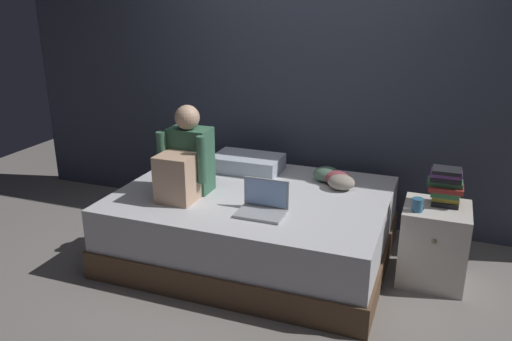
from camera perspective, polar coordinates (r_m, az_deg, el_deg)
The scene contains 10 objects.
ground_plane at distance 3.75m, azimuth 0.96°, elevation -11.88°, with size 8.00×8.00×0.00m, color gray.
wall_back at distance 4.40m, azimuth 6.43°, elevation 11.44°, with size 5.60×0.10×2.70m, color #383D4C.
bed at distance 3.94m, azimuth -0.30°, elevation -6.02°, with size 2.00×1.50×0.52m.
nightstand at distance 3.82m, azimuth 19.07°, elevation -7.67°, with size 0.44×0.46×0.55m.
person_sitting at distance 3.75m, azimuth -7.85°, elevation 0.96°, with size 0.39×0.44×0.65m.
laptop at distance 3.47m, azimuth 0.77°, elevation -3.87°, with size 0.32×0.23×0.22m.
pillow at distance 4.28m, azimuth -0.93°, elevation 0.83°, with size 0.56×0.36×0.13m, color silver.
book_stack at distance 3.71m, azimuth 20.29°, elevation -1.62°, with size 0.24×0.18×0.26m.
mug at distance 3.58m, azimuth 17.47°, elevation -3.65°, with size 0.08×0.08×0.09m, color teal.
clothes_pile at distance 4.01m, azimuth 8.70°, elevation -0.81°, with size 0.35×0.31×0.12m.
Camera 1 is at (1.07, -3.03, 1.93)m, focal length 36.08 mm.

